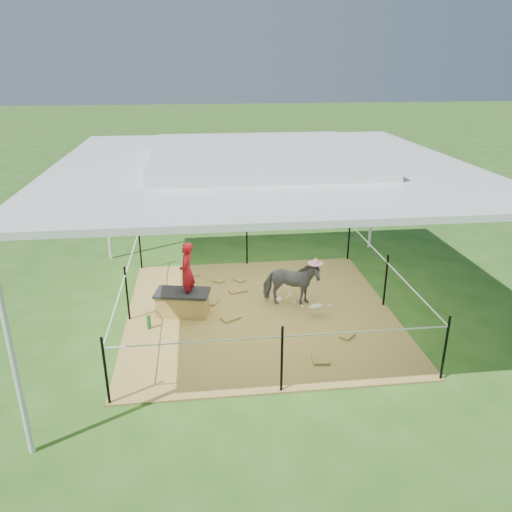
{
  "coord_description": "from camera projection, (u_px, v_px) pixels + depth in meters",
  "views": [
    {
      "loc": [
        -1.0,
        -7.74,
        4.16
      ],
      "look_at": [
        0.0,
        0.6,
        0.85
      ],
      "focal_mm": 35.0,
      "sensor_mm": 36.0,
      "label": 1
    }
  ],
  "objects": [
    {
      "name": "picnic_table_far",
      "position": [
        377.0,
        176.0,
        17.59
      ],
      "size": [
        2.07,
        1.93,
        0.7
      ],
      "primitive_type": "cube",
      "rotation": [
        0.0,
        0.0,
        -0.58
      ],
      "color": "brown",
      "rests_on": "ground"
    },
    {
      "name": "canopy_tent",
      "position": [
        261.0,
        161.0,
        7.8
      ],
      "size": [
        6.3,
        6.3,
        2.9
      ],
      "color": "silver",
      "rests_on": "ground"
    },
    {
      "name": "woman",
      "position": [
        187.0,
        266.0,
        8.39
      ],
      "size": [
        0.32,
        0.42,
        1.03
      ],
      "primitive_type": "imported",
      "rotation": [
        0.0,
        0.0,
        -1.77
      ],
      "color": "#A7101B",
      "rests_on": "straw_bale"
    },
    {
      "name": "green_bottle",
      "position": [
        149.0,
        322.0,
        8.18
      ],
      "size": [
        0.08,
        0.08,
        0.24
      ],
      "primitive_type": "cylinder",
      "rotation": [
        0.0,
        0.0,
        -0.2
      ],
      "color": "#16652A",
      "rests_on": "hay_patch"
    },
    {
      "name": "trash_barrel",
      "position": [
        360.0,
        196.0,
        14.5
      ],
      "size": [
        0.77,
        0.77,
        0.96
      ],
      "primitive_type": "cylinder",
      "rotation": [
        0.0,
        0.0,
        -0.28
      ],
      "color": "#163BAC",
      "rests_on": "ground"
    },
    {
      "name": "dark_cloth",
      "position": [
        182.0,
        293.0,
        8.56
      ],
      "size": [
        0.99,
        0.65,
        0.05
      ],
      "primitive_type": "cube",
      "rotation": [
        0.0,
        0.0,
        -0.2
      ],
      "color": "black",
      "rests_on": "straw_bale"
    },
    {
      "name": "foal",
      "position": [
        317.0,
        305.0,
        8.52
      ],
      "size": [
        0.84,
        0.54,
        0.44
      ],
      "primitive_type": null,
      "rotation": [
        0.0,
        0.0,
        0.14
      ],
      "color": "#C4B28F",
      "rests_on": "hay_patch"
    },
    {
      "name": "straw_bale",
      "position": [
        183.0,
        304.0,
        8.63
      ],
      "size": [
        0.93,
        0.59,
        0.38
      ],
      "primitive_type": "cube",
      "rotation": [
        0.0,
        0.0,
        -0.2
      ],
      "color": "#B88A43",
      "rests_on": "hay_patch"
    },
    {
      "name": "rope_fence",
      "position": [
        260.0,
        280.0,
        8.55
      ],
      "size": [
        4.54,
        4.54,
        1.0
      ],
      "color": "black",
      "rests_on": "ground"
    },
    {
      "name": "pony",
      "position": [
        291.0,
        284.0,
        8.86
      ],
      "size": [
        1.07,
        0.63,
        0.85
      ],
      "primitive_type": "imported",
      "rotation": [
        0.0,
        0.0,
        1.39
      ],
      "color": "#4E4D53",
      "rests_on": "hay_patch"
    },
    {
      "name": "pink_hat",
      "position": [
        292.0,
        258.0,
        8.69
      ],
      "size": [
        0.26,
        0.26,
        0.12
      ],
      "primitive_type": "cylinder",
      "color": "pink",
      "rests_on": "pony"
    },
    {
      "name": "ground",
      "position": [
        260.0,
        313.0,
        8.79
      ],
      "size": [
        90.0,
        90.0,
        0.0
      ],
      "primitive_type": "plane",
      "color": "#2D5919",
      "rests_on": "ground"
    },
    {
      "name": "distant_person",
      "position": [
        291.0,
        185.0,
        15.31
      ],
      "size": [
        0.66,
        0.58,
        1.13
      ],
      "primitive_type": "imported",
      "rotation": [
        0.0,
        0.0,
        3.46
      ],
      "color": "#2E69AD",
      "rests_on": "ground"
    },
    {
      "name": "picnic_table_near",
      "position": [
        296.0,
        183.0,
        16.67
      ],
      "size": [
        1.96,
        1.76,
        0.67
      ],
      "primitive_type": "cube",
      "rotation": [
        0.0,
        0.0,
        0.47
      ],
      "color": "brown",
      "rests_on": "ground"
    },
    {
      "name": "hay_patch",
      "position": [
        260.0,
        312.0,
        8.78
      ],
      "size": [
        4.6,
        4.6,
        0.03
      ],
      "primitive_type": "cube",
      "color": "brown",
      "rests_on": "ground"
    }
  ]
}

